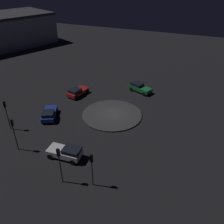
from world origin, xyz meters
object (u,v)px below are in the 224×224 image
(car_blue, at_px, (49,114))
(traffic_light_southeast, at_px, (13,129))
(traffic_light_east, at_px, (59,159))
(traffic_light_east_near, at_px, (92,164))
(car_green, at_px, (140,88))
(car_red, at_px, (77,92))
(traffic_light_southeast_near, at_px, (6,110))
(car_white, at_px, (66,152))

(car_blue, xyz_separation_m, traffic_light_southeast, (7.58, 0.63, 2.43))
(car_blue, bearing_deg, traffic_light_east, -165.29)
(car_blue, distance_m, traffic_light_east_near, 15.08)
(car_green, distance_m, traffic_light_southeast, 23.47)
(car_green, relative_size, car_red, 1.02)
(traffic_light_southeast_near, bearing_deg, traffic_light_southeast, -74.28)
(car_blue, relative_size, traffic_light_east, 1.00)
(traffic_light_southeast, relative_size, traffic_light_east_near, 1.08)
(traffic_light_southeast, bearing_deg, car_green, 9.51)
(car_red, height_order, car_blue, car_red)
(car_red, xyz_separation_m, traffic_light_east, (18.10, 8.35, 2.42))
(car_green, height_order, car_red, car_green)
(car_white, bearing_deg, car_green, -101.66)
(car_green, relative_size, traffic_light_southeast, 1.00)
(traffic_light_east, bearing_deg, car_red, 24.01)
(traffic_light_east, bearing_deg, car_white, 24.06)
(car_white, relative_size, traffic_light_southeast, 0.94)
(car_green, bearing_deg, car_blue, -104.16)
(car_green, height_order, traffic_light_southeast_near, traffic_light_southeast_near)
(traffic_light_southeast_near, bearing_deg, car_white, -48.14)
(car_white, distance_m, traffic_light_east_near, 5.83)
(traffic_light_east, xyz_separation_m, traffic_light_southeast_near, (-5.54, -12.00, -0.03))
(car_white, height_order, traffic_light_east_near, traffic_light_east_near)
(car_green, distance_m, car_blue, 17.04)
(car_white, height_order, car_blue, car_white)
(traffic_light_southeast, height_order, traffic_light_southeast_near, traffic_light_southeast)
(traffic_light_east_near, bearing_deg, car_green, -9.55)
(traffic_light_southeast, height_order, traffic_light_east_near, traffic_light_southeast)
(car_red, relative_size, traffic_light_southeast_near, 0.99)
(car_blue, bearing_deg, car_white, -159.13)
(car_blue, bearing_deg, traffic_light_southeast, 158.82)
(car_red, relative_size, traffic_light_east, 0.98)
(traffic_light_southeast, xyz_separation_m, traffic_light_southeast_near, (-3.11, -4.04, -0.02))
(traffic_light_southeast_near, bearing_deg, traffic_light_east_near, -53.96)
(car_white, xyz_separation_m, traffic_light_southeast_near, (-2.11, -10.41, 2.32))
(car_green, relative_size, car_white, 1.06)
(car_red, xyz_separation_m, traffic_light_southeast_near, (12.56, -3.64, 2.39))
(car_white, bearing_deg, car_red, -68.58)
(car_green, bearing_deg, traffic_light_southeast, -91.93)
(traffic_light_east, height_order, traffic_light_southeast_near, traffic_light_east)
(traffic_light_east, distance_m, traffic_light_southeast, 8.32)
(car_white, xyz_separation_m, traffic_light_east, (3.43, 1.59, 2.35))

